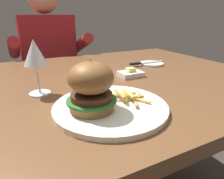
% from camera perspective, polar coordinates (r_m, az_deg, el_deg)
% --- Properties ---
extents(dining_table, '(1.43, 0.99, 0.74)m').
position_cam_1_polar(dining_table, '(0.83, -5.13, -2.07)').
color(dining_table, brown).
rests_on(dining_table, ground).
extents(main_plate, '(0.31, 0.31, 0.01)m').
position_cam_1_polar(main_plate, '(0.54, -0.44, -4.99)').
color(main_plate, white).
rests_on(main_plate, dining_table).
extents(burger_sandwich, '(0.13, 0.13, 0.13)m').
position_cam_1_polar(burger_sandwich, '(0.49, -5.98, 0.90)').
color(burger_sandwich, '#9E6B38').
rests_on(burger_sandwich, main_plate).
extents(fries_pile, '(0.10, 0.10, 0.02)m').
position_cam_1_polar(fries_pile, '(0.57, 5.01, -1.92)').
color(fries_pile, '#EABC5B').
rests_on(fries_pile, main_plate).
extents(wine_glass, '(0.07, 0.07, 0.17)m').
position_cam_1_polar(wine_glass, '(0.66, -21.20, 9.30)').
color(wine_glass, silver).
rests_on(wine_glass, dining_table).
extents(bread_plate, '(0.12, 0.12, 0.01)m').
position_cam_1_polar(bread_plate, '(1.05, 11.21, 7.26)').
color(bread_plate, white).
rests_on(bread_plate, dining_table).
extents(table_knife, '(0.19, 0.02, 0.01)m').
position_cam_1_polar(table_knife, '(1.02, 9.00, 7.51)').
color(table_knife, silver).
rests_on(table_knife, bread_plate).
extents(butter_dish, '(0.10, 0.07, 0.04)m').
position_cam_1_polar(butter_dish, '(0.83, 5.34, 4.57)').
color(butter_dish, white).
rests_on(butter_dish, dining_table).
extents(diner_person, '(0.51, 0.36, 1.18)m').
position_cam_1_polar(diner_person, '(1.56, -16.97, 4.20)').
color(diner_person, '#282833').
rests_on(diner_person, ground).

